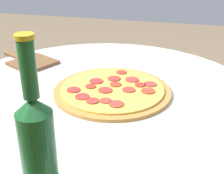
{
  "coord_description": "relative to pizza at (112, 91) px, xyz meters",
  "views": [
    {
      "loc": [
        -0.24,
        0.84,
        1.15
      ],
      "look_at": [
        -0.03,
        0.0,
        0.75
      ],
      "focal_mm": 50.0,
      "sensor_mm": 36.0,
      "label": 1
    }
  ],
  "objects": [
    {
      "name": "pizza",
      "position": [
        0.0,
        0.0,
        0.0
      ],
      "size": [
        0.36,
        0.36,
        0.02
      ],
      "color": "#B77F3D",
      "rests_on": "table"
    },
    {
      "name": "pizza_paddle",
      "position": [
        0.37,
        -0.17,
        -0.0
      ],
      "size": [
        0.26,
        0.19,
        0.02
      ],
      "rotation": [
        0.0,
        0.0,
        -0.47
      ],
      "color": "brown",
      "rests_on": "table"
    },
    {
      "name": "table",
      "position": [
        0.03,
        -0.0,
        -0.17
      ],
      "size": [
        1.0,
        1.0,
        0.73
      ],
      "color": "silver",
      "rests_on": "ground_plane"
    },
    {
      "name": "beer_bottle",
      "position": [
        0.03,
        0.42,
        0.1
      ],
      "size": [
        0.07,
        0.07,
        0.3
      ],
      "color": "#195628",
      "rests_on": "table"
    }
  ]
}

